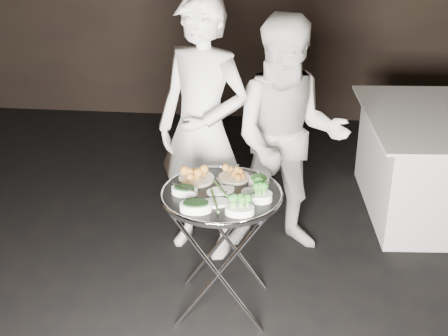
# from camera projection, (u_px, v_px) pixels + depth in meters

# --- Properties ---
(floor) EXTENTS (6.00, 7.00, 0.05)m
(floor) POSITION_uv_depth(u_px,v_px,m) (201.00, 308.00, 4.16)
(floor) COLOR black
(floor) RESTS_ON ground
(tray_stand) EXTENTS (0.57, 0.48, 0.84)m
(tray_stand) POSITION_uv_depth(u_px,v_px,m) (222.00, 247.00, 3.93)
(tray_stand) COLOR silver
(tray_stand) RESTS_ON floor
(serving_tray) EXTENTS (0.75, 0.75, 0.04)m
(serving_tray) POSITION_uv_depth(u_px,v_px,m) (222.00, 194.00, 3.77)
(serving_tray) COLOR black
(serving_tray) RESTS_ON tray_stand
(potato_plate_a) EXTENTS (0.22, 0.22, 0.08)m
(potato_plate_a) POSITION_uv_depth(u_px,v_px,m) (196.00, 175.00, 3.90)
(potato_plate_a) COLOR beige
(potato_plate_a) RESTS_ON serving_tray
(potato_plate_b) EXTENTS (0.20, 0.20, 0.07)m
(potato_plate_b) POSITION_uv_depth(u_px,v_px,m) (234.00, 174.00, 3.93)
(potato_plate_b) COLOR beige
(potato_plate_b) RESTS_ON serving_tray
(greens_bowl) EXTENTS (0.13, 0.13, 0.08)m
(greens_bowl) POSITION_uv_depth(u_px,v_px,m) (259.00, 180.00, 3.84)
(greens_bowl) COLOR white
(greens_bowl) RESTS_ON serving_tray
(asparagus_plate_a) EXTENTS (0.20, 0.17, 0.04)m
(asparagus_plate_a) POSITION_uv_depth(u_px,v_px,m) (221.00, 190.00, 3.77)
(asparagus_plate_a) COLOR white
(asparagus_plate_a) RESTS_ON serving_tray
(asparagus_plate_b) EXTENTS (0.21, 0.15, 0.04)m
(asparagus_plate_b) POSITION_uv_depth(u_px,v_px,m) (215.00, 202.00, 3.63)
(asparagus_plate_b) COLOR white
(asparagus_plate_b) RESTS_ON serving_tray
(spinach_bowl_a) EXTENTS (0.18, 0.13, 0.07)m
(spinach_bowl_a) POSITION_uv_depth(u_px,v_px,m) (184.00, 190.00, 3.74)
(spinach_bowl_a) COLOR white
(spinach_bowl_a) RESTS_ON serving_tray
(spinach_bowl_b) EXTENTS (0.20, 0.14, 0.08)m
(spinach_bowl_b) POSITION_uv_depth(u_px,v_px,m) (196.00, 205.00, 3.56)
(spinach_bowl_b) COLOR white
(spinach_bowl_b) RESTS_ON serving_tray
(broccoli_bowl_a) EXTENTS (0.21, 0.18, 0.08)m
(broccoli_bowl_a) POSITION_uv_depth(u_px,v_px,m) (257.00, 194.00, 3.68)
(broccoli_bowl_a) COLOR white
(broccoli_bowl_a) RESTS_ON serving_tray
(broccoli_bowl_b) EXTENTS (0.17, 0.13, 0.07)m
(broccoli_bowl_b) POSITION_uv_depth(u_px,v_px,m) (240.00, 209.00, 3.53)
(broccoli_bowl_b) COLOR white
(broccoli_bowl_b) RESTS_ON serving_tray
(serving_utensils) EXTENTS (0.58, 0.43, 0.01)m
(serving_utensils) POSITION_uv_depth(u_px,v_px,m) (225.00, 181.00, 3.80)
(serving_utensils) COLOR silver
(serving_utensils) RESTS_ON serving_tray
(waiter_left) EXTENTS (0.82, 0.70, 1.92)m
(waiter_left) POSITION_uv_depth(u_px,v_px,m) (203.00, 131.00, 4.38)
(waiter_left) COLOR silver
(waiter_left) RESTS_ON floor
(waiter_right) EXTENTS (0.90, 0.72, 1.77)m
(waiter_right) POSITION_uv_depth(u_px,v_px,m) (288.00, 139.00, 4.43)
(waiter_right) COLOR silver
(waiter_right) RESTS_ON floor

